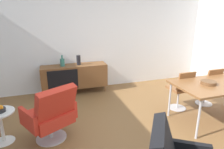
{
  "coord_description": "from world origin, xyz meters",
  "views": [
    {
      "loc": [
        -1.18,
        -2.45,
        1.94
      ],
      "look_at": [
        -0.15,
        0.67,
        0.92
      ],
      "focal_mm": 31.6,
      "sensor_mm": 36.0,
      "label": 1
    }
  ],
  "objects": [
    {
      "name": "vase_sculptural_dark",
      "position": [
        -0.87,
        2.3,
        0.82
      ],
      "size": [
        0.11,
        0.11,
        0.27
      ],
      "color": "#337266",
      "rests_on": "sideboard"
    },
    {
      "name": "side_table_round",
      "position": [
        -1.97,
        0.62,
        0.32
      ],
      "size": [
        0.44,
        0.44,
        0.52
      ],
      "color": "white",
      "rests_on": "ground_plane"
    },
    {
      "name": "dining_chair_back_right",
      "position": [
        2.04,
        0.68,
        0.47
      ],
      "size": [
        0.41,
        0.43,
        0.86
      ],
      "color": "brown",
      "rests_on": "ground_plane"
    },
    {
      "name": "wall_back",
      "position": [
        0.0,
        2.6,
        1.4
      ],
      "size": [
        6.8,
        0.12,
        2.8
      ],
      "primitive_type": "cube",
      "color": "white",
      "rests_on": "ground_plane"
    },
    {
      "name": "wooden_bowl_on_table",
      "position": [
        1.47,
        0.12,
        0.77
      ],
      "size": [
        0.26,
        0.26,
        0.06
      ],
      "primitive_type": "cylinder",
      "color": "brown",
      "rests_on": "dining_table"
    },
    {
      "name": "ground_plane",
      "position": [
        0.0,
        0.0,
        0.0
      ],
      "size": [
        8.32,
        8.32,
        0.0
      ],
      "primitive_type": "plane",
      "color": "brown"
    },
    {
      "name": "sideboard",
      "position": [
        -0.6,
        2.3,
        0.44
      ],
      "size": [
        1.6,
        0.45,
        0.72
      ],
      "color": "brown",
      "rests_on": "ground_plane"
    },
    {
      "name": "vase_cobalt",
      "position": [
        -0.48,
        2.3,
        0.84
      ],
      "size": [
        0.1,
        0.1,
        0.24
      ],
      "color": "black",
      "rests_on": "sideboard"
    },
    {
      "name": "lounge_chair_red",
      "position": [
        -1.22,
        0.42,
        0.47
      ],
      "size": [
        0.88,
        0.87,
        0.95
      ],
      "color": "red",
      "rests_on": "ground_plane"
    },
    {
      "name": "dining_table",
      "position": [
        1.69,
        0.12,
        0.7
      ],
      "size": [
        1.6,
        0.9,
        0.74
      ],
      "color": "brown",
      "rests_on": "ground_plane"
    },
    {
      "name": "dining_chair_back_left",
      "position": [
        1.35,
        0.68,
        0.47
      ],
      "size": [
        0.41,
        0.44,
        0.86
      ],
      "color": "brown",
      "rests_on": "ground_plane"
    }
  ]
}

